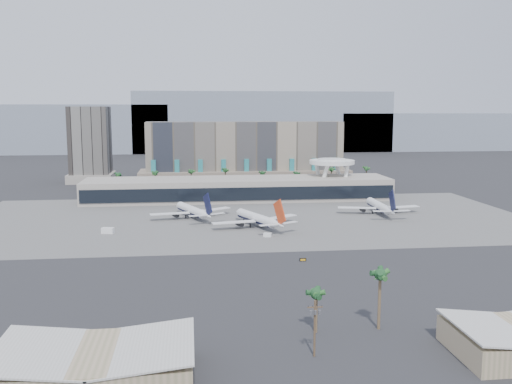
{
  "coord_description": "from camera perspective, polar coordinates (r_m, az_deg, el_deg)",
  "views": [
    {
      "loc": [
        -26.96,
        -205.39,
        50.78
      ],
      "look_at": [
        1.8,
        40.0,
        14.44
      ],
      "focal_mm": 40.0,
      "sensor_mm": 36.0,
      "label": 1
    }
  ],
  "objects": [
    {
      "name": "near_palm_a",
      "position": [
        132.26,
        6.04,
        -10.63
      ],
      "size": [
        6.0,
        6.0,
        10.64
      ],
      "color": "brown",
      "rests_on": "ground"
    },
    {
      "name": "near_palm_b",
      "position": [
        135.29,
        12.3,
        -8.67
      ],
      "size": [
        6.0,
        6.0,
        14.47
      ],
      "color": "brown",
      "rests_on": "ground"
    },
    {
      "name": "ground",
      "position": [
        213.28,
        0.77,
        -5.41
      ],
      "size": [
        900.0,
        900.0,
        0.0
      ],
      "primitive_type": "plane",
      "color": "#232326",
      "rests_on": "ground"
    },
    {
      "name": "saucer_structure",
      "position": [
        333.24,
        7.59,
        2.73
      ],
      "size": [
        26.0,
        26.0,
        21.89
      ],
      "color": "white",
      "rests_on": "ground"
    },
    {
      "name": "airliner_left",
      "position": [
        267.29,
        -6.36,
        -1.85
      ],
      "size": [
        37.96,
        39.14,
        14.3
      ],
      "rotation": [
        0.0,
        0.0,
        0.39
      ],
      "color": "white",
      "rests_on": "ground"
    },
    {
      "name": "office_tower",
      "position": [
        412.0,
        -16.22,
        4.16
      ],
      "size": [
        30.0,
        30.0,
        52.0
      ],
      "color": "black",
      "rests_on": "ground"
    },
    {
      "name": "service_vehicle_a",
      "position": [
        241.53,
        -14.6,
        -3.76
      ],
      "size": [
        5.29,
        3.44,
        2.38
      ],
      "primitive_type": "cube",
      "rotation": [
        0.0,
        0.0,
        -0.23
      ],
      "color": "white",
      "rests_on": "ground"
    },
    {
      "name": "airliner_right",
      "position": [
        282.95,
        12.26,
        -1.41
      ],
      "size": [
        40.93,
        42.1,
        14.54
      ],
      "rotation": [
        0.0,
        0.0,
        -0.01
      ],
      "color": "white",
      "rests_on": "ground"
    },
    {
      "name": "apron_pad",
      "position": [
        266.65,
        -0.76,
        -2.61
      ],
      "size": [
        260.0,
        130.0,
        0.06
      ],
      "primitive_type": "cube",
      "color": "#5B5B59",
      "rests_on": "ground"
    },
    {
      "name": "palm_row",
      "position": [
        354.32,
        -1.14,
        1.84
      ],
      "size": [
        157.8,
        2.8,
        13.1
      ],
      "color": "brown",
      "rests_on": "ground"
    },
    {
      "name": "hotel",
      "position": [
        383.1,
        -1.12,
        3.28
      ],
      "size": [
        140.0,
        30.0,
        42.0
      ],
      "color": "gray",
      "rests_on": "ground"
    },
    {
      "name": "taxiway_sign",
      "position": [
        192.96,
        4.71,
        -6.76
      ],
      "size": [
        2.3,
        0.42,
        1.04
      ],
      "rotation": [
        0.0,
        0.0,
        -0.03
      ],
      "color": "black",
      "rests_on": "ground"
    },
    {
      "name": "hangar_left",
      "position": [
        115.23,
        -15.72,
        -16.35
      ],
      "size": [
        36.65,
        22.6,
        7.55
      ],
      "color": "#988B65",
      "rests_on": "ground"
    },
    {
      "name": "mountain_ridge",
      "position": [
        677.93,
        -2.06,
        6.59
      ],
      "size": [
        680.0,
        60.0,
        70.0
      ],
      "color": "gray",
      "rests_on": "ground"
    },
    {
      "name": "utility_pole",
      "position": [
        120.3,
        5.91,
        -12.95
      ],
      "size": [
        3.2,
        0.85,
        12.0
      ],
      "color": "#4C3826",
      "rests_on": "ground"
    },
    {
      "name": "airliner_centre",
      "position": [
        245.81,
        0.18,
        -2.67
      ],
      "size": [
        38.97,
        40.17,
        14.72
      ],
      "rotation": [
        0.0,
        0.0,
        0.4
      ],
      "color": "white",
      "rests_on": "ground"
    },
    {
      "name": "terminal",
      "position": [
        319.46,
        -1.78,
        0.4
      ],
      "size": [
        170.0,
        32.5,
        14.5
      ],
      "color": "#B5AD9F",
      "rests_on": "ground"
    },
    {
      "name": "service_vehicle_b",
      "position": [
        227.74,
        1.15,
        -4.32
      ],
      "size": [
        3.46,
        2.69,
        1.57
      ],
      "primitive_type": "cube",
      "rotation": [
        0.0,
        0.0,
        -0.35
      ],
      "color": "white",
      "rests_on": "ground"
    }
  ]
}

